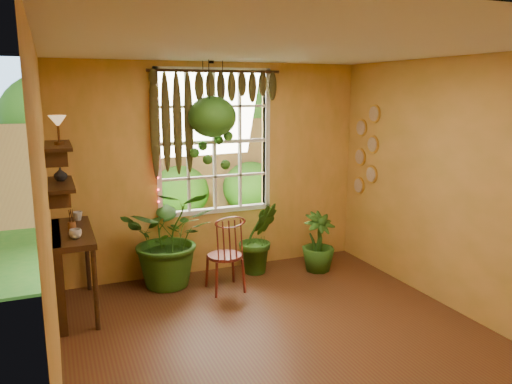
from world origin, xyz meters
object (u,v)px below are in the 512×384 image
counter_ledge (64,263)px  potted_plant_left (170,237)px  windsor_chair (226,266)px  hanging_basket (212,124)px  potted_plant_mid (259,238)px

counter_ledge → potted_plant_left: 1.26m
windsor_chair → hanging_basket: size_ratio=0.82×
windsor_chair → potted_plant_left: size_ratio=0.88×
counter_ledge → windsor_chair: bearing=-3.3°
hanging_basket → potted_plant_mid: bearing=-12.8°
windsor_chair → potted_plant_mid: size_ratio=1.15×
potted_plant_left → hanging_basket: bearing=11.7°
hanging_basket → potted_plant_left: bearing=-168.3°
counter_ledge → windsor_chair: size_ratio=1.11×
counter_ledge → potted_plant_mid: bearing=7.6°
counter_ledge → potted_plant_left: potted_plant_left is taller
potted_plant_mid → hanging_basket: (-0.56, 0.13, 1.48)m
potted_plant_left → potted_plant_mid: (1.16, -0.00, -0.14)m
windsor_chair → potted_plant_left: (-0.56, 0.42, 0.30)m
counter_ledge → hanging_basket: 2.33m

